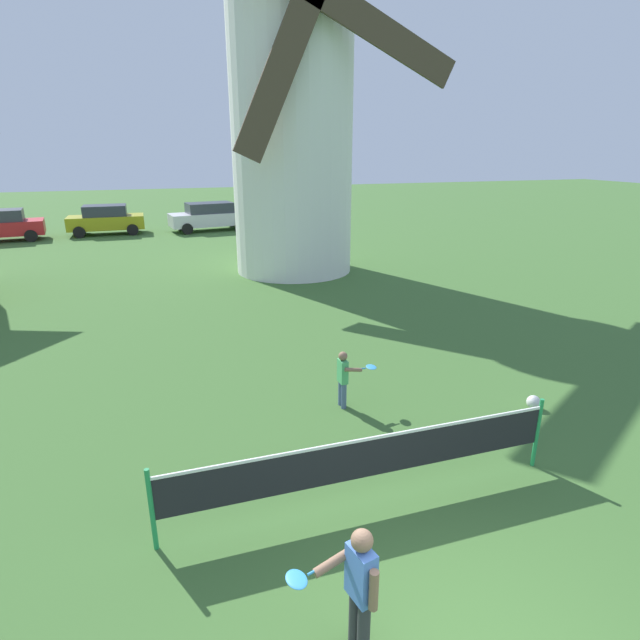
# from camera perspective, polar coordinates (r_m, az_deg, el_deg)

# --- Properties ---
(windmill) EXTENTS (9.67, 5.04, 13.71)m
(windmill) POSITION_cam_1_polar(r_m,az_deg,el_deg) (19.33, -3.22, 23.79)
(windmill) COLOR white
(windmill) RESTS_ON ground_plane
(tennis_net) EXTENTS (5.44, 0.06, 1.10)m
(tennis_net) POSITION_cam_1_polar(r_m,az_deg,el_deg) (6.86, 5.36, -15.17)
(tennis_net) COLOR #238E4C
(tennis_net) RESTS_ON ground_plane
(player_near) EXTENTS (0.82, 0.45, 1.35)m
(player_near) POSITION_cam_1_polar(r_m,az_deg,el_deg) (5.19, 4.33, -27.49)
(player_near) COLOR #333338
(player_near) RESTS_ON ground_plane
(player_far) EXTENTS (0.68, 0.43, 1.08)m
(player_far) POSITION_cam_1_polar(r_m,az_deg,el_deg) (9.20, 2.73, -6.27)
(player_far) COLOR slate
(player_far) RESTS_ON ground_plane
(stray_ball) EXTENTS (0.25, 0.25, 0.25)m
(stray_ball) POSITION_cam_1_polar(r_m,az_deg,el_deg) (10.11, 22.85, -8.49)
(stray_ball) COLOR silver
(stray_ball) RESTS_ON ground_plane
(parked_car_red) EXTENTS (4.14, 2.28, 1.56)m
(parked_car_red) POSITION_cam_1_polar(r_m,az_deg,el_deg) (30.50, -32.30, 8.99)
(parked_car_red) COLOR red
(parked_car_red) RESTS_ON ground_plane
(parked_car_mustard) EXTENTS (3.90, 1.91, 1.56)m
(parked_car_mustard) POSITION_cam_1_polar(r_m,az_deg,el_deg) (30.38, -22.89, 10.38)
(parked_car_mustard) COLOR #999919
(parked_car_mustard) RESTS_ON ground_plane
(parked_car_silver) EXTENTS (4.62, 2.38, 1.56)m
(parked_car_silver) POSITION_cam_1_polar(r_m,az_deg,el_deg) (30.05, -12.26, 11.33)
(parked_car_silver) COLOR silver
(parked_car_silver) RESTS_ON ground_plane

